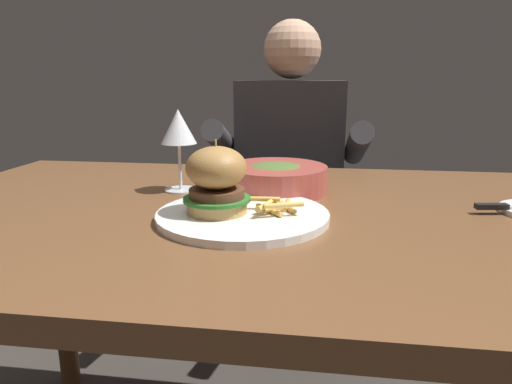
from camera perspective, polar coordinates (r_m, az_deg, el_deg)
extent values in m
cube|color=brown|center=(0.90, -1.62, -3.29)|extent=(1.43, 0.88, 0.04)
cylinder|color=brown|center=(1.60, -23.22, -10.69)|extent=(0.06, 0.06, 0.70)
cylinder|color=brown|center=(1.48, 27.97, -13.33)|extent=(0.06, 0.06, 0.70)
cylinder|color=white|center=(0.83, -1.66, -2.94)|extent=(0.31, 0.31, 0.01)
cylinder|color=tan|center=(0.82, -4.88, -1.80)|extent=(0.11, 0.11, 0.02)
cylinder|color=#2D7028|center=(0.82, -4.91, -0.86)|extent=(0.12, 0.12, 0.01)
cylinder|color=brown|center=(0.82, -4.92, -0.11)|extent=(0.10, 0.10, 0.02)
ellipsoid|color=#A97A41|center=(0.81, -4.99, 3.05)|extent=(0.11, 0.11, 0.08)
cylinder|color=#CCB78C|center=(0.80, -5.03, 4.80)|extent=(0.00, 0.00, 0.05)
cylinder|color=gold|center=(0.85, 3.83, -1.61)|extent=(0.01, 0.07, 0.01)
cylinder|color=#E0B251|center=(0.82, 1.66, -2.25)|extent=(0.06, 0.06, 0.01)
cylinder|color=#E0B251|center=(0.83, 1.67, -1.70)|extent=(0.05, 0.07, 0.01)
cylinder|color=gold|center=(0.82, 2.96, -1.94)|extent=(0.06, 0.05, 0.01)
cylinder|color=gold|center=(0.84, 3.91, -1.90)|extent=(0.04, 0.06, 0.01)
cylinder|color=#E0B251|center=(0.80, 1.11, -1.68)|extent=(0.02, 0.06, 0.01)
cylinder|color=#EABC5B|center=(0.79, 3.48, -1.66)|extent=(0.07, 0.03, 0.01)
cylinder|color=#E0B251|center=(0.84, 0.97, -0.88)|extent=(0.06, 0.01, 0.01)
cylinder|color=silver|center=(1.05, -9.36, 0.27)|extent=(0.07, 0.07, 0.00)
cylinder|color=silver|center=(1.04, -9.48, 3.17)|extent=(0.01, 0.01, 0.10)
cone|color=silver|center=(1.03, -9.68, 8.09)|extent=(0.08, 0.08, 0.08)
cube|color=black|center=(0.96, 27.37, -1.60)|extent=(0.06, 0.02, 0.01)
cylinder|color=#B24C42|center=(1.02, 2.49, 1.68)|extent=(0.23, 0.23, 0.06)
ellipsoid|color=#4C662D|center=(1.02, 2.51, 2.96)|extent=(0.13, 0.13, 0.02)
cube|color=#282833|center=(1.75, 4.00, -11.70)|extent=(0.30, 0.22, 0.46)
cube|color=#333338|center=(1.60, 4.30, 4.35)|extent=(0.36, 0.20, 0.52)
sphere|color=tan|center=(1.58, 4.55, 17.36)|extent=(0.19, 0.19, 0.19)
cylinder|color=#333338|center=(1.54, -4.11, 6.24)|extent=(0.07, 0.34, 0.18)
cylinder|color=#333338|center=(1.51, 12.54, 5.79)|extent=(0.07, 0.34, 0.18)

